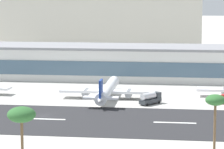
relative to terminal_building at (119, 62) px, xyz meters
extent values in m
plane|color=#B2AFA8|center=(-13.87, -76.11, -6.97)|extent=(1400.00, 1400.00, 0.00)
cube|color=#262628|center=(-13.87, -80.58, -6.93)|extent=(800.00, 38.21, 0.08)
cube|color=white|center=(-12.46, -80.58, -6.89)|extent=(12.00, 1.20, 0.01)
cube|color=white|center=(24.97, -80.58, -6.89)|extent=(12.00, 1.20, 0.01)
cube|color=silver|center=(0.00, 0.06, -0.50)|extent=(203.24, 26.28, 12.94)
cube|color=#476075|center=(0.00, -13.23, -1.15)|extent=(197.14, 0.30, 5.82)
cube|color=gray|center=(0.00, 0.06, 6.46)|extent=(205.27, 26.54, 1.00)
cube|color=beige|center=(-20.42, 91.83, 17.09)|extent=(114.09, 34.07, 48.13)
cylinder|color=white|center=(1.21, -45.32, -3.99)|extent=(4.15, 38.49, 3.85)
sphere|color=white|center=(1.06, -26.09, -3.99)|extent=(3.65, 3.65, 3.65)
cone|color=white|center=(1.37, -64.55, -3.99)|extent=(3.52, 6.95, 3.46)
cube|color=white|center=(1.22, -46.09, -4.38)|extent=(33.07, 6.03, 0.85)
cylinder|color=gray|center=(8.65, -46.03, -5.05)|extent=(2.54, 5.40, 2.50)
cylinder|color=gray|center=(-6.21, -46.15, -5.05)|extent=(2.54, 5.40, 2.50)
cube|color=white|center=(1.35, -63.01, -3.61)|extent=(11.25, 3.26, 0.68)
cube|color=navy|center=(1.35, -63.01, -0.92)|extent=(0.66, 5.20, 6.15)
cylinder|color=black|center=(1.23, -47.24, -6.44)|extent=(0.69, 0.69, 1.06)
cube|color=#2D3338|center=(16.50, -54.55, -5.82)|extent=(7.24, 8.33, 1.40)
cylinder|color=silver|center=(15.88, -55.35, -4.07)|extent=(5.19, 5.86, 2.10)
cube|color=#2D3338|center=(18.47, -51.98, -4.22)|extent=(3.14, 3.07, 1.80)
cylinder|color=black|center=(19.34, -52.98, -6.52)|extent=(0.77, 0.88, 0.90)
cylinder|color=black|center=(17.28, -51.39, -6.52)|extent=(0.77, 0.88, 0.90)
cylinder|color=black|center=(15.72, -57.70, -6.52)|extent=(0.77, 0.88, 0.90)
cylinder|color=black|center=(13.66, -56.11, -6.52)|extent=(0.77, 0.88, 0.90)
cube|color=#B2231E|center=(40.53, -50.93, -4.57)|extent=(2.41, 2.69, 1.50)
cylinder|color=black|center=(40.11, -52.06, -6.52)|extent=(0.94, 0.61, 0.90)
cylinder|color=brown|center=(34.58, -107.46, -1.01)|extent=(0.60, 0.60, 11.93)
ellipsoid|color=#2D602D|center=(34.58, -107.46, 4.96)|extent=(4.71, 4.71, 2.59)
cylinder|color=brown|center=(-5.58, -128.12, -1.03)|extent=(0.59, 0.59, 11.88)
ellipsoid|color=#2D602D|center=(-5.58, -128.12, 4.91)|extent=(5.89, 5.89, 3.24)
camera|label=1|loc=(27.13, -240.05, 30.02)|focal=92.40mm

